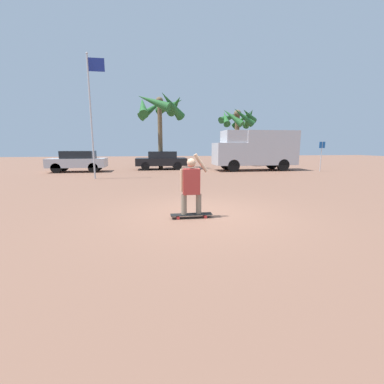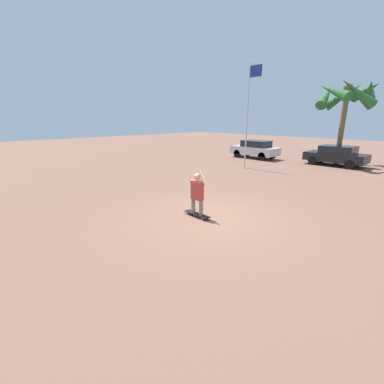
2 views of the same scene
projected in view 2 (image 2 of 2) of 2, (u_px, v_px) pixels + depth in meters
ground_plane at (211, 217)px, 8.76m from camera, size 80.00×80.00×0.00m
skateboard at (197, 214)px, 8.76m from camera, size 1.06×0.25×0.10m
person_skateboarder at (197, 192)px, 8.54m from camera, size 0.71×0.22×1.54m
parked_car_black at (336, 155)px, 18.06m from camera, size 3.89×1.89×1.40m
parked_car_silver at (255, 149)px, 21.40m from camera, size 3.86×1.73×1.47m
palm_tree_center_background at (349, 95)px, 17.21m from camera, size 3.92×4.13×5.82m
flagpole at (249, 110)px, 16.28m from camera, size 0.91×0.12×6.57m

